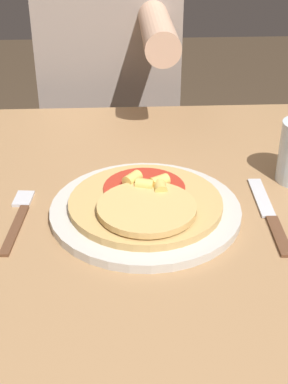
{
  "coord_description": "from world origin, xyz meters",
  "views": [
    {
      "loc": [
        -0.04,
        -0.67,
        1.18
      ],
      "look_at": [
        -0.0,
        0.04,
        0.77
      ],
      "focal_mm": 50.0,
      "sensor_mm": 36.0,
      "label": 1
    }
  ],
  "objects_px": {
    "plate": "(144,210)",
    "knife": "(270,215)",
    "pizza": "(144,203)",
    "person_diner": "(111,77)",
    "fork": "(19,216)",
    "dining_table": "(147,285)"
  },
  "relations": [
    {
      "from": "pizza",
      "to": "fork",
      "type": "relative_size",
      "value": 1.35
    },
    {
      "from": "plate",
      "to": "person_diner",
      "type": "xyz_separation_m",
      "value": [
        -0.05,
        0.69,
        -0.01
      ]
    },
    {
      "from": "dining_table",
      "to": "knife",
      "type": "distance_m",
      "value": 0.22
    },
    {
      "from": "plate",
      "to": "pizza",
      "type": "height_order",
      "value": "pizza"
    },
    {
      "from": "plate",
      "to": "pizza",
      "type": "distance_m",
      "value": 0.02
    },
    {
      "from": "plate",
      "to": "fork",
      "type": "relative_size",
      "value": 1.68
    },
    {
      "from": "dining_table",
      "to": "plate",
      "type": "distance_m",
      "value": 0.12
    },
    {
      "from": "fork",
      "to": "knife",
      "type": "bearing_deg",
      "value": -2.59
    },
    {
      "from": "pizza",
      "to": "person_diner",
      "type": "distance_m",
      "value": 0.7
    },
    {
      "from": "plate",
      "to": "knife",
      "type": "xyz_separation_m",
      "value": [
        0.19,
        -0.02,
        -0.0
      ]
    },
    {
      "from": "pizza",
      "to": "person_diner",
      "type": "bearing_deg",
      "value": 94.52
    },
    {
      "from": "knife",
      "to": "person_diner",
      "type": "height_order",
      "value": "person_diner"
    },
    {
      "from": "dining_table",
      "to": "pizza",
      "type": "bearing_deg",
      "value": 93.42
    },
    {
      "from": "dining_table",
      "to": "pizza",
      "type": "height_order",
      "value": "pizza"
    },
    {
      "from": "dining_table",
      "to": "knife",
      "type": "bearing_deg",
      "value": 5.83
    },
    {
      "from": "dining_table",
      "to": "fork",
      "type": "distance_m",
      "value": 0.23
    },
    {
      "from": "plate",
      "to": "pizza",
      "type": "relative_size",
      "value": 1.24
    },
    {
      "from": "knife",
      "to": "person_diner",
      "type": "bearing_deg",
      "value": 109.46
    },
    {
      "from": "dining_table",
      "to": "knife",
      "type": "height_order",
      "value": "knife"
    },
    {
      "from": "plate",
      "to": "fork",
      "type": "distance_m",
      "value": 0.19
    },
    {
      "from": "fork",
      "to": "person_diner",
      "type": "height_order",
      "value": "person_diner"
    },
    {
      "from": "person_diner",
      "to": "fork",
      "type": "bearing_deg",
      "value": -101.53
    }
  ]
}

